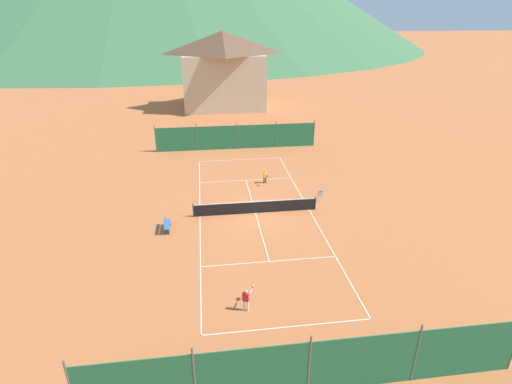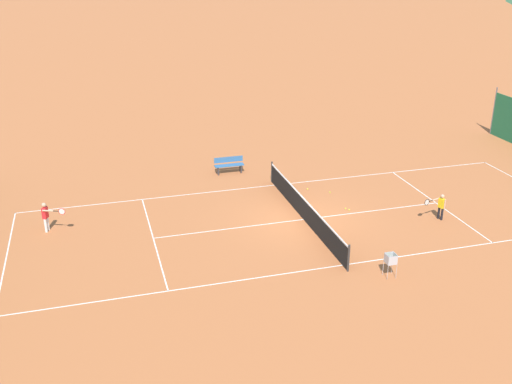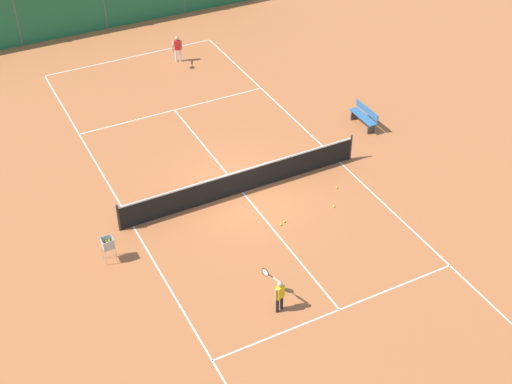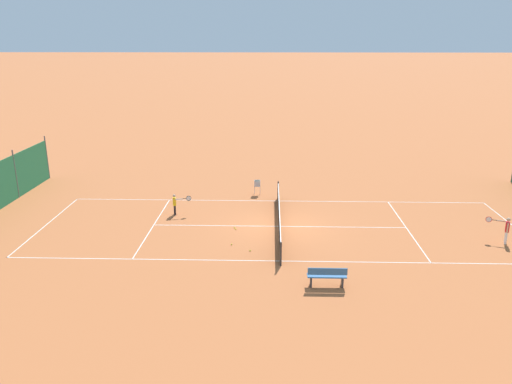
{
  "view_description": "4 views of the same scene",
  "coord_description": "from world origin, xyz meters",
  "px_view_note": "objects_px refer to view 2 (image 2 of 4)",
  "views": [
    {
      "loc": [
        -3.46,
        -26.19,
        13.62
      ],
      "look_at": [
        0.18,
        0.99,
        1.26
      ],
      "focal_mm": 28.0,
      "sensor_mm": 36.0,
      "label": 1
    },
    {
      "loc": [
        21.67,
        -8.36,
        10.86
      ],
      "look_at": [
        -0.72,
        -1.92,
        1.21
      ],
      "focal_mm": 42.0,
      "sensor_mm": 36.0,
      "label": 2
    },
    {
      "loc": [
        8.83,
        18.15,
        15.4
      ],
      "look_at": [
        0.11,
        1.28,
        0.91
      ],
      "focal_mm": 50.0,
      "sensor_mm": 36.0,
      "label": 3
    },
    {
      "loc": [
        -23.63,
        0.46,
        9.17
      ],
      "look_at": [
        1.16,
        1.21,
        1.45
      ],
      "focal_mm": 35.0,
      "sensor_mm": 36.0,
      "label": 4
    }
  ],
  "objects_px": {
    "player_far_baseline": "(46,215)",
    "tennis_ball_alley_right": "(307,189)",
    "tennis_ball_service_box": "(330,192)",
    "ball_hopper": "(391,260)",
    "tennis_net": "(304,209)",
    "tennis_ball_by_net_right": "(349,210)",
    "courtside_bench": "(229,165)",
    "tennis_ball_near_corner": "(346,208)",
    "player_near_baseline": "(440,205)"
  },
  "relations": [
    {
      "from": "tennis_ball_near_corner",
      "to": "tennis_ball_by_net_right",
      "type": "bearing_deg",
      "value": 25.09
    },
    {
      "from": "player_far_baseline",
      "to": "tennis_ball_alley_right",
      "type": "height_order",
      "value": "player_far_baseline"
    },
    {
      "from": "tennis_net",
      "to": "player_near_baseline",
      "type": "relative_size",
      "value": 8.01
    },
    {
      "from": "tennis_ball_alley_right",
      "to": "courtside_bench",
      "type": "bearing_deg",
      "value": -136.37
    },
    {
      "from": "tennis_net",
      "to": "tennis_ball_service_box",
      "type": "relative_size",
      "value": 139.09
    },
    {
      "from": "player_near_baseline",
      "to": "tennis_ball_by_net_right",
      "type": "xyz_separation_m",
      "value": [
        -1.91,
        -3.3,
        -0.64
      ]
    },
    {
      "from": "courtside_bench",
      "to": "tennis_ball_service_box",
      "type": "bearing_deg",
      "value": 45.4
    },
    {
      "from": "ball_hopper",
      "to": "courtside_bench",
      "type": "distance_m",
      "value": 12.03
    },
    {
      "from": "tennis_ball_by_net_right",
      "to": "ball_hopper",
      "type": "distance_m",
      "value": 5.76
    },
    {
      "from": "tennis_ball_alley_right",
      "to": "courtside_bench",
      "type": "xyz_separation_m",
      "value": [
        -3.23,
        -3.08,
        0.42
      ]
    },
    {
      "from": "tennis_ball_service_box",
      "to": "ball_hopper",
      "type": "xyz_separation_m",
      "value": [
        7.75,
        -0.97,
        0.63
      ]
    },
    {
      "from": "tennis_ball_alley_right",
      "to": "player_far_baseline",
      "type": "bearing_deg",
      "value": -83.77
    },
    {
      "from": "tennis_ball_service_box",
      "to": "ball_hopper",
      "type": "bearing_deg",
      "value": -7.16
    },
    {
      "from": "player_far_baseline",
      "to": "tennis_ball_near_corner",
      "type": "distance_m",
      "value": 12.69
    },
    {
      "from": "tennis_net",
      "to": "player_far_baseline",
      "type": "xyz_separation_m",
      "value": [
        -1.83,
        -10.44,
        0.24
      ]
    },
    {
      "from": "player_near_baseline",
      "to": "tennis_ball_by_net_right",
      "type": "height_order",
      "value": "player_near_baseline"
    },
    {
      "from": "tennis_ball_by_net_right",
      "to": "courtside_bench",
      "type": "distance_m",
      "value": 7.23
    },
    {
      "from": "player_far_baseline",
      "to": "tennis_ball_service_box",
      "type": "xyz_separation_m",
      "value": [
        -0.61,
        12.66,
        -0.7
      ]
    },
    {
      "from": "tennis_ball_service_box",
      "to": "courtside_bench",
      "type": "height_order",
      "value": "courtside_bench"
    },
    {
      "from": "tennis_ball_service_box",
      "to": "player_far_baseline",
      "type": "bearing_deg",
      "value": -87.24
    },
    {
      "from": "player_far_baseline",
      "to": "tennis_ball_by_net_right",
      "type": "relative_size",
      "value": 19.1
    },
    {
      "from": "player_far_baseline",
      "to": "tennis_ball_service_box",
      "type": "relative_size",
      "value": 19.1
    },
    {
      "from": "ball_hopper",
      "to": "courtside_bench",
      "type": "relative_size",
      "value": 0.59
    },
    {
      "from": "tennis_ball_by_net_right",
      "to": "tennis_ball_near_corner",
      "type": "xyz_separation_m",
      "value": [
        -0.18,
        -0.08,
        0.0
      ]
    },
    {
      "from": "ball_hopper",
      "to": "tennis_ball_by_net_right",
      "type": "bearing_deg",
      "value": 169.95
    },
    {
      "from": "tennis_net",
      "to": "tennis_ball_service_box",
      "type": "xyz_separation_m",
      "value": [
        -2.44,
        2.22,
        -0.47
      ]
    },
    {
      "from": "tennis_ball_near_corner",
      "to": "tennis_net",
      "type": "bearing_deg",
      "value": -76.87
    },
    {
      "from": "tennis_ball_service_box",
      "to": "courtside_bench",
      "type": "xyz_separation_m",
      "value": [
        -3.9,
        -3.96,
        0.42
      ]
    },
    {
      "from": "tennis_net",
      "to": "player_near_baseline",
      "type": "distance_m",
      "value": 5.77
    },
    {
      "from": "ball_hopper",
      "to": "courtside_bench",
      "type": "height_order",
      "value": "ball_hopper"
    },
    {
      "from": "tennis_ball_by_net_right",
      "to": "tennis_ball_service_box",
      "type": "height_order",
      "value": "same"
    },
    {
      "from": "tennis_ball_by_net_right",
      "to": "ball_hopper",
      "type": "xyz_separation_m",
      "value": [
        5.63,
        -1.0,
        0.63
      ]
    },
    {
      "from": "player_far_baseline",
      "to": "courtside_bench",
      "type": "relative_size",
      "value": 0.84
    },
    {
      "from": "player_near_baseline",
      "to": "tennis_ball_alley_right",
      "type": "distance_m",
      "value": 6.34
    },
    {
      "from": "tennis_ball_near_corner",
      "to": "ball_hopper",
      "type": "bearing_deg",
      "value": -8.94
    },
    {
      "from": "tennis_ball_by_net_right",
      "to": "tennis_net",
      "type": "bearing_deg",
      "value": -81.79
    },
    {
      "from": "tennis_ball_near_corner",
      "to": "tennis_ball_alley_right",
      "type": "bearing_deg",
      "value": -162.58
    },
    {
      "from": "ball_hopper",
      "to": "tennis_ball_alley_right",
      "type": "bearing_deg",
      "value": 179.36
    },
    {
      "from": "tennis_net",
      "to": "courtside_bench",
      "type": "bearing_deg",
      "value": -164.74
    },
    {
      "from": "courtside_bench",
      "to": "ball_hopper",
      "type": "bearing_deg",
      "value": 14.35
    },
    {
      "from": "tennis_net",
      "to": "tennis_ball_by_net_right",
      "type": "xyz_separation_m",
      "value": [
        -0.32,
        2.25,
        -0.47
      ]
    },
    {
      "from": "tennis_ball_near_corner",
      "to": "tennis_ball_service_box",
      "type": "relative_size",
      "value": 1.0
    },
    {
      "from": "courtside_bench",
      "to": "tennis_ball_alley_right",
      "type": "bearing_deg",
      "value": 43.63
    },
    {
      "from": "player_far_baseline",
      "to": "tennis_ball_alley_right",
      "type": "bearing_deg",
      "value": 96.23
    },
    {
      "from": "tennis_net",
      "to": "tennis_ball_alley_right",
      "type": "xyz_separation_m",
      "value": [
        -3.12,
        1.34,
        -0.47
      ]
    },
    {
      "from": "tennis_ball_alley_right",
      "to": "tennis_ball_service_box",
      "type": "relative_size",
      "value": 1.0
    },
    {
      "from": "player_far_baseline",
      "to": "courtside_bench",
      "type": "xyz_separation_m",
      "value": [
        -4.51,
        8.71,
        -0.28
      ]
    },
    {
      "from": "player_near_baseline",
      "to": "player_far_baseline",
      "type": "bearing_deg",
      "value": -102.06
    },
    {
      "from": "player_near_baseline",
      "to": "tennis_ball_alley_right",
      "type": "height_order",
      "value": "player_near_baseline"
    },
    {
      "from": "tennis_ball_alley_right",
      "to": "tennis_ball_by_net_right",
      "type": "bearing_deg",
      "value": 17.93
    }
  ]
}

